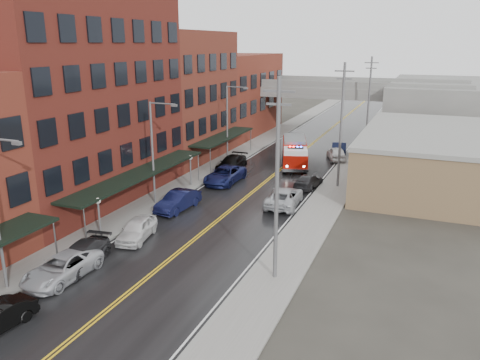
% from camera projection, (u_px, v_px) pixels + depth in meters
% --- Properties ---
extents(road, '(11.00, 160.00, 0.02)m').
position_uv_depth(road, '(251.00, 193.00, 44.20)').
color(road, black).
rests_on(road, ground).
extents(sidewalk_left, '(3.00, 160.00, 0.15)m').
position_uv_depth(sidewalk_left, '(183.00, 184.00, 46.81)').
color(sidewalk_left, slate).
rests_on(sidewalk_left, ground).
extents(sidewalk_right, '(3.00, 160.00, 0.15)m').
position_uv_depth(sidewalk_right, '(328.00, 202.00, 41.55)').
color(sidewalk_right, slate).
rests_on(sidewalk_right, ground).
extents(curb_left, '(0.30, 160.00, 0.15)m').
position_uv_depth(curb_left, '(198.00, 186.00, 46.21)').
color(curb_left, gray).
rests_on(curb_left, ground).
extents(curb_right, '(0.30, 160.00, 0.15)m').
position_uv_depth(curb_right, '(310.00, 200.00, 42.14)').
color(curb_right, gray).
rests_on(curb_right, ground).
extents(brick_building_b, '(9.00, 20.00, 18.00)m').
position_uv_depth(brick_building_b, '(79.00, 100.00, 40.22)').
color(brick_building_b, '#5C1F18').
rests_on(brick_building_b, ground).
extents(brick_building_c, '(9.00, 15.00, 15.00)m').
position_uv_depth(brick_building_c, '(179.00, 96.00, 56.21)').
color(brick_building_c, '#5A281B').
rests_on(brick_building_c, ground).
extents(brick_building_far, '(9.00, 20.00, 12.00)m').
position_uv_depth(brick_building_far, '(235.00, 95.00, 72.19)').
color(brick_building_far, maroon).
rests_on(brick_building_far, ground).
extents(tan_building, '(14.00, 22.00, 5.00)m').
position_uv_depth(tan_building, '(437.00, 160.00, 46.62)').
color(tan_building, brown).
rests_on(tan_building, ground).
extents(right_far_block, '(18.00, 30.00, 8.00)m').
position_uv_depth(right_far_block, '(452.00, 108.00, 72.15)').
color(right_far_block, slate).
rests_on(right_far_block, ground).
extents(awning_1, '(2.60, 18.00, 3.09)m').
position_uv_depth(awning_1, '(140.00, 174.00, 39.83)').
color(awning_1, black).
rests_on(awning_1, ground).
extents(awning_2, '(2.60, 13.00, 3.09)m').
position_uv_depth(awning_2, '(224.00, 137.00, 55.39)').
color(awning_2, black).
rests_on(awning_2, ground).
extents(globe_lamp_1, '(0.44, 0.44, 3.12)m').
position_uv_depth(globe_lamp_1, '(98.00, 209.00, 33.40)').
color(globe_lamp_1, '#59595B').
rests_on(globe_lamp_1, ground).
extents(globe_lamp_2, '(0.44, 0.44, 3.12)m').
position_uv_depth(globe_lamp_2, '(190.00, 164.00, 45.85)').
color(globe_lamp_2, '#59595B').
rests_on(globe_lamp_2, ground).
extents(street_lamp_1, '(2.64, 0.22, 9.00)m').
position_uv_depth(street_lamp_1, '(155.00, 147.00, 39.76)').
color(street_lamp_1, '#59595B').
rests_on(street_lamp_1, ground).
extents(street_lamp_2, '(2.64, 0.22, 9.00)m').
position_uv_depth(street_lamp_2, '(229.00, 119.00, 53.98)').
color(street_lamp_2, '#59595B').
rests_on(street_lamp_2, ground).
extents(utility_pole_0, '(1.80, 0.24, 12.00)m').
position_uv_depth(utility_pole_0, '(277.00, 179.00, 26.49)').
color(utility_pole_0, '#59595B').
rests_on(utility_pole_0, ground).
extents(utility_pole_1, '(1.80, 0.24, 12.00)m').
position_uv_depth(utility_pole_1, '(341.00, 124.00, 44.27)').
color(utility_pole_1, '#59595B').
rests_on(utility_pole_1, ground).
extents(utility_pole_2, '(1.80, 0.24, 12.00)m').
position_uv_depth(utility_pole_2, '(369.00, 101.00, 62.05)').
color(utility_pole_2, '#59595B').
rests_on(utility_pole_2, ground).
extents(overpass, '(40.00, 10.00, 7.50)m').
position_uv_depth(overpass, '(326.00, 96.00, 70.96)').
color(overpass, slate).
rests_on(overpass, ground).
extents(fire_truck, '(5.25, 8.86, 3.08)m').
position_uv_depth(fire_truck, '(295.00, 152.00, 53.71)').
color(fire_truck, '#8E0F06').
rests_on(fire_truck, ground).
extents(parked_car_left_2, '(2.51, 5.32, 1.47)m').
position_uv_depth(parked_car_left_2, '(62.00, 268.00, 28.06)').
color(parked_car_left_2, '#B0B2B8').
rests_on(parked_car_left_2, ground).
extents(parked_car_left_3, '(2.77, 5.30, 1.46)m').
position_uv_depth(parked_car_left_3, '(81.00, 256.00, 29.64)').
color(parked_car_left_3, black).
rests_on(parked_car_left_3, ground).
extents(parked_car_left_4, '(2.61, 4.72, 1.52)m').
position_uv_depth(parked_car_left_4, '(137.00, 229.00, 33.77)').
color(parked_car_left_4, silver).
rests_on(parked_car_left_4, ground).
extents(parked_car_left_5, '(2.18, 5.06, 1.62)m').
position_uv_depth(parked_car_left_5, '(178.00, 201.00, 39.66)').
color(parked_car_left_5, black).
rests_on(parked_car_left_5, ground).
extents(parked_car_left_6, '(2.80, 5.95, 1.64)m').
position_uv_depth(parked_car_left_6, '(225.00, 175.00, 47.39)').
color(parked_car_left_6, '#14194B').
rests_on(parked_car_left_6, ground).
extents(parked_car_left_7, '(2.28, 5.49, 1.59)m').
position_uv_depth(parked_car_left_7, '(232.00, 163.00, 52.01)').
color(parked_car_left_7, black).
rests_on(parked_car_left_7, ground).
extents(parked_car_right_0, '(3.10, 5.94, 1.60)m').
position_uv_depth(parked_car_right_0, '(284.00, 197.00, 40.73)').
color(parked_car_right_0, '#ABAEB3').
rests_on(parked_car_right_0, ground).
extents(parked_car_right_1, '(2.33, 4.73, 1.32)m').
position_uv_depth(parked_car_right_1, '(308.00, 181.00, 45.80)').
color(parked_car_right_1, black).
rests_on(parked_car_right_1, ground).
extents(parked_car_right_2, '(3.41, 5.12, 1.62)m').
position_uv_depth(parked_car_right_2, '(336.00, 153.00, 56.60)').
color(parked_car_right_2, white).
rests_on(parked_car_right_2, ground).
extents(parked_car_right_3, '(2.52, 5.16, 1.63)m').
position_uv_depth(parked_car_right_3, '(339.00, 148.00, 59.43)').
color(parked_car_right_3, black).
rests_on(parked_car_right_3, ground).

